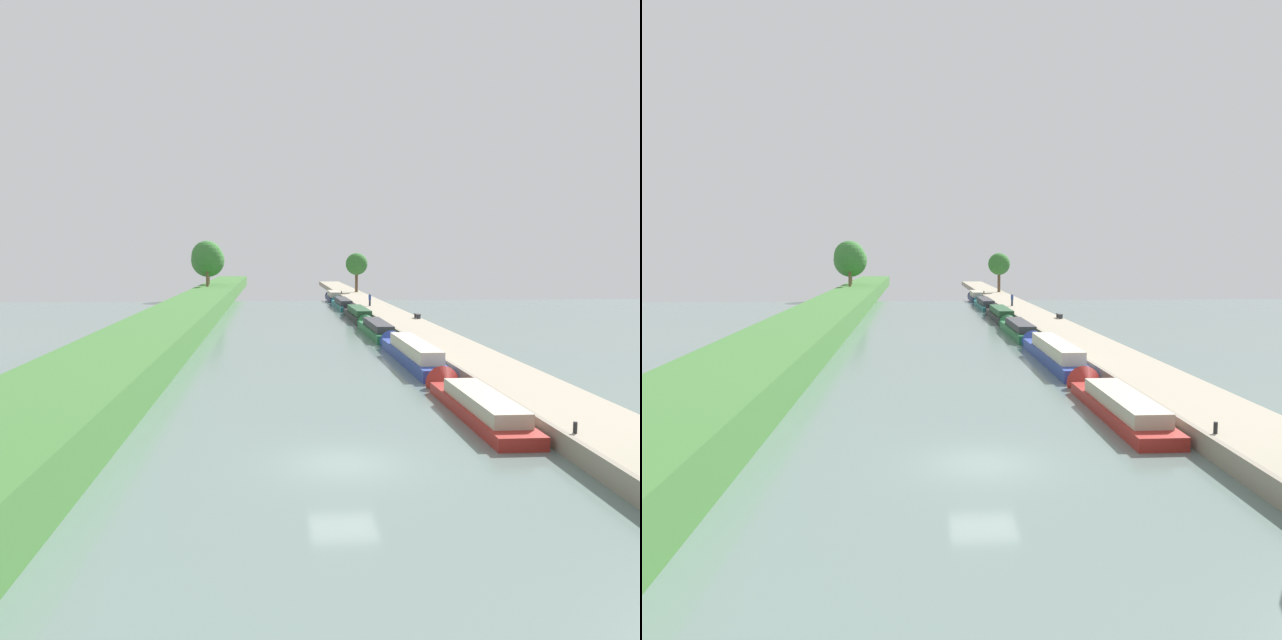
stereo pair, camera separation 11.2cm
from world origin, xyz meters
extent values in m
plane|color=slate|center=(0.00, 0.00, 0.00)|extent=(160.00, 160.00, 0.00)
cube|color=#3D7033|center=(-11.96, 0.00, 1.07)|extent=(6.47, 260.00, 2.15)
cube|color=#9E937F|center=(10.94, 0.00, 0.42)|extent=(4.42, 260.00, 0.83)
cube|color=gray|center=(8.60, 0.00, 0.44)|extent=(0.25, 260.00, 0.88)
cube|color=maroon|center=(7.16, 6.18, 0.29)|extent=(2.06, 10.92, 0.59)
cube|color=#B2A893|center=(7.16, 5.64, 0.91)|extent=(1.69, 7.65, 0.65)
cone|color=maroon|center=(7.16, 12.26, 0.29)|extent=(1.96, 1.24, 1.96)
cube|color=#283D93|center=(7.22, 21.15, 0.39)|extent=(1.89, 14.48, 0.79)
cube|color=beige|center=(7.22, 20.43, 1.22)|extent=(1.55, 10.14, 0.86)
cone|color=#283D93|center=(7.22, 28.96, 0.39)|extent=(1.80, 1.13, 1.80)
cube|color=#1E6033|center=(7.13, 36.18, 0.37)|extent=(1.89, 12.32, 0.75)
cube|color=#333338|center=(7.13, 35.57, 1.07)|extent=(1.55, 8.63, 0.65)
cone|color=#1E6033|center=(7.13, 42.91, 0.37)|extent=(1.80, 1.14, 1.80)
cube|color=black|center=(7.31, 50.64, 0.37)|extent=(1.99, 13.13, 0.74)
cube|color=#234C2D|center=(7.31, 49.99, 1.09)|extent=(1.63, 9.19, 0.71)
cone|color=black|center=(7.31, 57.81, 0.37)|extent=(1.89, 1.20, 1.89)
cube|color=#195B60|center=(7.16, 66.17, 0.32)|extent=(1.87, 13.23, 0.64)
cube|color=#333338|center=(7.16, 65.50, 1.00)|extent=(1.54, 9.26, 0.73)
cone|color=#195B60|center=(7.16, 73.34, 0.32)|extent=(1.78, 1.12, 1.78)
cube|color=#141E42|center=(7.18, 79.62, 0.37)|extent=(1.90, 9.34, 0.74)
cube|color=#B2A893|center=(7.18, 79.15, 1.16)|extent=(1.56, 6.54, 0.84)
cone|color=#141E42|center=(7.18, 84.86, 0.37)|extent=(1.81, 1.14, 1.81)
cylinder|color=brown|center=(12.10, 88.84, 2.76)|extent=(0.51, 0.51, 3.86)
sphere|color=#33702D|center=(12.10, 88.84, 5.75)|extent=(3.84, 3.84, 3.84)
cylinder|color=brown|center=(-13.34, 83.98, 3.94)|extent=(0.47, 0.47, 3.60)
sphere|color=#387533|center=(-13.34, 83.98, 7.14)|extent=(5.09, 5.09, 5.09)
cylinder|color=brown|center=(-13.93, 91.17, 3.46)|extent=(0.55, 0.55, 2.63)
sphere|color=#387533|center=(-13.93, 91.17, 6.39)|extent=(5.85, 5.85, 5.85)
cylinder|color=#282D42|center=(10.01, 59.47, 1.24)|extent=(0.26, 0.26, 0.82)
cylinder|color=#28428E|center=(10.01, 59.47, 1.96)|extent=(0.34, 0.34, 0.62)
sphere|color=tan|center=(10.01, 59.47, 2.38)|extent=(0.22, 0.22, 0.22)
cylinder|color=black|center=(9.03, 0.44, 1.06)|extent=(0.16, 0.16, 0.45)
cylinder|color=black|center=(9.03, 84.77, 1.06)|extent=(0.16, 0.16, 0.45)
cube|color=#333338|center=(12.70, 43.10, 1.04)|extent=(0.40, 0.08, 0.41)
cube|color=#333338|center=(12.70, 44.30, 1.04)|extent=(0.40, 0.08, 0.41)
cube|color=#38383D|center=(12.70, 43.70, 1.27)|extent=(0.44, 1.50, 0.06)
camera|label=1|loc=(-2.56, -22.87, 7.78)|focal=35.97mm
camera|label=2|loc=(-2.45, -22.88, 7.78)|focal=35.97mm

